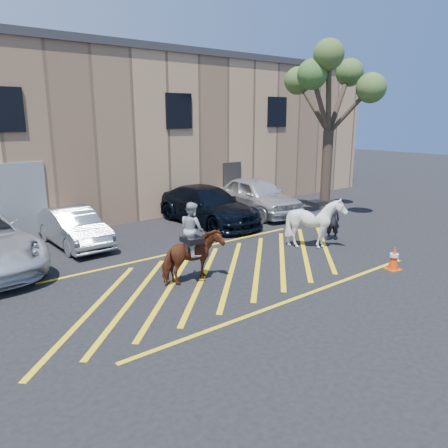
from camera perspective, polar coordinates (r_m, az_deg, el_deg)
ground at (r=12.97m, az=0.12°, el=-5.84°), size 90.00×90.00×0.00m
car_silver_sedan at (r=15.92m, az=-19.03°, el=-0.42°), size 1.44×3.96×1.30m
car_blue_suv at (r=18.21m, az=-2.19°, el=2.44°), size 2.29×5.34×1.53m
car_white_suv at (r=20.07m, az=4.34°, el=3.68°), size 2.52×5.10×1.67m
handler at (r=16.21m, az=13.98°, el=0.51°), size 0.65×0.61×1.48m
warehouse at (r=22.85m, az=-19.41°, el=11.29°), size 32.42×10.20×7.30m
hatching_zone at (r=12.74m, az=0.97°, el=-6.16°), size 12.60×5.12×0.01m
mounted_bay at (r=11.69m, az=-4.15°, el=-3.48°), size 1.70×0.82×2.21m
saddled_white at (r=15.08m, az=11.88°, el=0.17°), size 1.52×1.68×1.75m
traffic_cone at (r=13.68m, az=21.32°, el=-4.14°), size 0.46×0.46×0.73m
tree at (r=19.51m, az=13.81°, el=17.37°), size 3.99×4.37×7.31m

